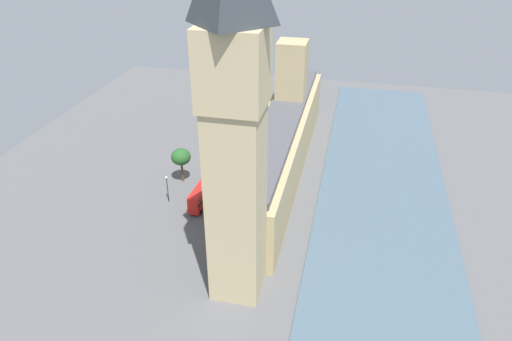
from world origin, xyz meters
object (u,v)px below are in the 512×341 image
Objects in this scene: car_black_corner at (240,134)px; double_decker_bus_midblock at (201,195)px; plane_tree_trailing at (219,102)px; plane_tree_opposite_hall at (181,157)px; clock_tower at (234,122)px; parliament_building at (282,139)px; pedestrian_far_end at (227,203)px; street_lamp_kerbside at (167,184)px; car_yellow_cab_by_river_gate at (245,144)px; double_decker_bus_leading at (225,155)px; street_lamp_under_trees at (216,116)px.

car_black_corner is 37.28m from double_decker_bus_midblock.
double_decker_bus_midblock is 46.09m from plane_tree_trailing.
plane_tree_opposite_hall reaches higher than double_decker_bus_midblock.
clock_tower reaches higher than car_black_corner.
car_black_corner is (15.35, -15.64, -7.37)m from parliament_building.
double_decker_bus_midblock is at bearing -85.97° from pedestrian_far_end.
street_lamp_kerbside is (-0.08, 9.66, -2.07)m from plane_tree_opposite_hall.
car_yellow_cab_by_river_gate is at bearing -77.34° from clock_tower.
street_lamp_kerbside is at bearing 91.32° from plane_tree_trailing.
plane_tree_trailing is (14.87, -44.00, 6.38)m from pedestrian_far_end.
plane_tree_opposite_hall is at bearing -125.85° from pedestrian_far_end.
car_black_corner is at bearing 137.97° from plane_tree_trailing.
clock_tower is 55.48m from double_decker_bus_leading.
clock_tower is at bearing 105.10° from car_yellow_cab_by_river_gate.
pedestrian_far_end is 14.46m from street_lamp_kerbside.
car_black_corner is at bearing -75.81° from clock_tower.
car_yellow_cab_by_river_gate is at bearing -116.16° from plane_tree_opposite_hall.
parliament_building is 46.64× the size of pedestrian_far_end.
street_lamp_under_trees is (23.53, -18.51, -3.50)m from parliament_building.
double_decker_bus_midblock is 1.19× the size of plane_tree_opposite_hall.
parliament_building is 7.53× the size of double_decker_bus_midblock.
plane_tree_opposite_hall reaches higher than pedestrian_far_end.
pedestrian_far_end is 0.17× the size of plane_tree_trailing.
street_lamp_under_trees is at bearing -88.94° from plane_tree_opposite_hall.
plane_tree_trailing reaches higher than plane_tree_opposite_hall.
car_yellow_cab_by_river_gate is at bearing -37.60° from parliament_building.
double_decker_bus_midblock is 6.19× the size of pedestrian_far_end.
double_decker_bus_leading is (14.84, 1.68, -5.62)m from parliament_building.
clock_tower is 6.38× the size of plane_tree_trailing.
parliament_building reaches higher than plane_tree_opposite_hall.
street_lamp_under_trees is 40.64m from street_lamp_kerbside.
clock_tower is at bearing 124.83° from plane_tree_opposite_hall.
pedestrian_far_end is at bearing -69.80° from clock_tower.
plane_tree_trailing is (8.99, -44.98, 4.52)m from double_decker_bus_midblock.
double_decker_bus_leading is at bearing -111.47° from street_lamp_kerbside.
street_lamp_under_trees is at bearing -38.19° from parliament_building.
clock_tower reaches higher than car_yellow_cab_by_river_gate.
double_decker_bus_leading reaches higher than car_black_corner.
car_black_corner is at bearing -86.58° from double_decker_bus_leading.
double_decker_bus_leading reaches higher than car_yellow_cab_by_river_gate.
pedestrian_far_end is at bearing 149.58° from plane_tree_opposite_hall.
clock_tower is at bearing 110.26° from street_lamp_under_trees.
street_lamp_kerbside is (7.94, 0.53, 2.12)m from double_decker_bus_midblock.
street_lamp_under_trees is (8.18, -2.87, 3.87)m from car_black_corner.
parliament_building reaches higher than double_decker_bus_midblock.
street_lamp_under_trees is at bearing -18.24° from car_black_corner.
clock_tower is 73.99m from street_lamp_under_trees.
street_lamp_kerbside is (-0.65, 40.63, -0.00)m from street_lamp_under_trees.
plane_tree_trailing is 5.44m from street_lamp_under_trees.
parliament_building is 23.12m from car_black_corner.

